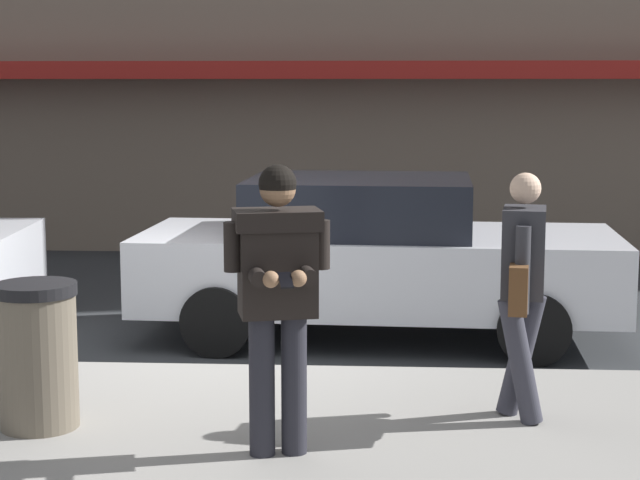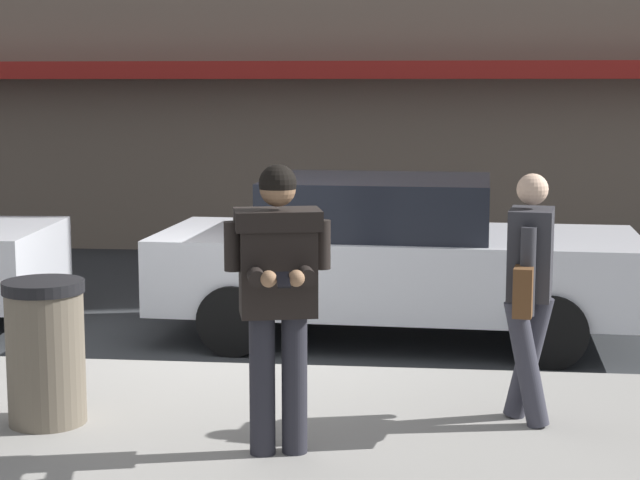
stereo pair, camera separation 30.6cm
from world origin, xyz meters
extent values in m
plane|color=#2B2D30|center=(0.00, 0.00, 0.00)|extent=(80.00, 80.00, 0.00)
cube|color=silver|center=(1.00, 0.05, 0.00)|extent=(28.00, 0.12, 0.01)
cube|color=maroon|center=(1.00, 6.15, 2.60)|extent=(26.60, 0.70, 0.24)
cube|color=silver|center=(1.46, 1.39, 0.67)|extent=(4.58, 2.03, 0.70)
cube|color=black|center=(1.28, 1.40, 1.28)|extent=(2.14, 1.73, 0.52)
cylinder|color=black|center=(2.90, 2.18, 0.32)|extent=(0.65, 0.25, 0.64)
cylinder|color=black|center=(2.82, 0.47, 0.32)|extent=(0.65, 0.25, 0.64)
cylinder|color=black|center=(0.11, 2.31, 0.32)|extent=(0.65, 0.25, 0.64)
cylinder|color=black|center=(0.03, 0.60, 0.32)|extent=(0.65, 0.25, 0.64)
cylinder|color=#23232B|center=(0.96, -2.28, 0.58)|extent=(0.16, 0.16, 0.88)
cylinder|color=#23232B|center=(0.77, -2.32, 0.58)|extent=(0.16, 0.16, 0.88)
cube|color=black|center=(0.86, -2.30, 1.34)|extent=(0.52, 0.40, 0.64)
cube|color=black|center=(0.86, -2.30, 1.61)|extent=(0.59, 0.45, 0.12)
cylinder|color=black|center=(1.13, -2.24, 1.45)|extent=(0.11, 0.11, 0.30)
cylinder|color=black|center=(1.05, -2.42, 1.30)|extent=(0.17, 0.32, 0.10)
sphere|color=#8C6647|center=(1.01, -2.57, 1.30)|extent=(0.10, 0.10, 0.10)
cylinder|color=black|center=(0.60, -2.36, 1.45)|extent=(0.11, 0.11, 0.30)
cylinder|color=black|center=(0.76, -2.49, 1.30)|extent=(0.17, 0.32, 0.10)
sphere|color=#8C6647|center=(0.86, -2.61, 1.30)|extent=(0.10, 0.10, 0.10)
cube|color=black|center=(0.95, -2.63, 1.30)|extent=(0.11, 0.15, 0.07)
sphere|color=#8C6647|center=(0.87, -2.33, 1.80)|extent=(0.22, 0.22, 0.22)
sphere|color=black|center=(0.87, -2.33, 1.83)|extent=(0.23, 0.23, 0.23)
cylinder|color=#33333D|center=(2.47, -1.41, 0.57)|extent=(0.34, 0.20, 0.87)
cylinder|color=#33333D|center=(2.44, -1.59, 0.57)|extent=(0.34, 0.20, 0.87)
cube|color=#2D2D33|center=(2.45, -1.50, 1.30)|extent=(0.34, 0.46, 0.60)
cylinder|color=#2D2D33|center=(2.49, -1.25, 1.22)|extent=(0.10, 0.10, 0.58)
cylinder|color=#2D2D33|center=(2.41, -1.75, 1.22)|extent=(0.10, 0.10, 0.58)
sphere|color=beige|center=(2.45, -1.50, 1.73)|extent=(0.21, 0.21, 0.21)
cube|color=brown|center=(2.39, -1.80, 1.10)|extent=(0.16, 0.26, 0.32)
cylinder|color=#665B4C|center=(-0.78, -1.87, 0.59)|extent=(0.52, 0.52, 0.90)
cylinder|color=black|center=(-0.78, -1.87, 1.08)|extent=(0.55, 0.55, 0.08)
camera|label=1|loc=(1.50, -8.66, 2.43)|focal=60.00mm
camera|label=2|loc=(1.80, -8.64, 2.43)|focal=60.00mm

